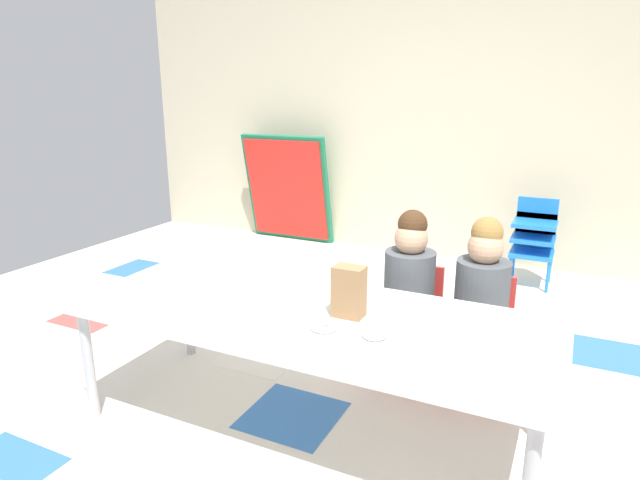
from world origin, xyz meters
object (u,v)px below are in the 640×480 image
(kid_chair_blue_stack, at_px, (534,235))
(donut_powdered_loose, at_px, (374,333))
(seated_child_middle_seat, at_px, (482,291))
(seated_child_near_camera, at_px, (410,280))
(paper_bag_brown, at_px, (349,292))
(craft_table, at_px, (308,320))
(donut_powdered_on_plate, at_px, (324,325))
(paper_plate_near_edge, at_px, (324,330))
(folded_activity_table, at_px, (287,189))

(kid_chair_blue_stack, relative_size, donut_powdered_loose, 6.61)
(seated_child_middle_seat, bearing_deg, seated_child_near_camera, 180.00)
(seated_child_near_camera, height_order, paper_bag_brown, seated_child_near_camera)
(craft_table, distance_m, seated_child_middle_seat, 0.90)
(seated_child_middle_seat, relative_size, donut_powdered_loose, 8.92)
(seated_child_near_camera, relative_size, paper_bag_brown, 4.17)
(paper_bag_brown, relative_size, donut_powdered_on_plate, 1.89)
(kid_chair_blue_stack, xyz_separation_m, donut_powdered_on_plate, (-0.57, -2.66, 0.21))
(kid_chair_blue_stack, relative_size, paper_plate_near_edge, 3.78)
(seated_child_near_camera, xyz_separation_m, kid_chair_blue_stack, (0.46, 1.86, -0.16))
(donut_powdered_loose, bearing_deg, paper_bag_brown, 139.60)
(seated_child_near_camera, height_order, folded_activity_table, folded_activity_table)
(craft_table, bearing_deg, paper_plate_near_edge, -44.97)
(seated_child_middle_seat, bearing_deg, kid_chair_blue_stack, 87.16)
(craft_table, bearing_deg, donut_powdered_loose, -18.07)
(seated_child_middle_seat, bearing_deg, donut_powdered_loose, -110.17)
(folded_activity_table, relative_size, donut_powdered_on_plate, 9.33)
(craft_table, relative_size, kid_chair_blue_stack, 3.06)
(craft_table, xyz_separation_m, paper_plate_near_edge, (0.15, -0.15, 0.05))
(kid_chair_blue_stack, bearing_deg, seated_child_middle_seat, -92.84)
(seated_child_middle_seat, height_order, donut_powdered_loose, seated_child_middle_seat)
(seated_child_near_camera, xyz_separation_m, paper_plate_near_edge, (-0.11, -0.79, 0.03))
(seated_child_middle_seat, xyz_separation_m, folded_activity_table, (-2.27, 2.13, -0.02))
(kid_chair_blue_stack, bearing_deg, folded_activity_table, 173.62)
(paper_plate_near_edge, bearing_deg, kid_chair_blue_stack, 77.89)
(donut_powdered_loose, bearing_deg, folded_activity_table, 124.59)
(seated_child_near_camera, bearing_deg, craft_table, -111.89)
(kid_chair_blue_stack, bearing_deg, paper_plate_near_edge, -102.11)
(craft_table, distance_m, donut_powdered_loose, 0.37)
(seated_child_near_camera, distance_m, folded_activity_table, 2.86)
(paper_bag_brown, bearing_deg, seated_child_middle_seat, 53.99)
(craft_table, distance_m, donut_powdered_on_plate, 0.22)
(paper_plate_near_edge, bearing_deg, seated_child_middle_seat, 58.99)
(folded_activity_table, xyz_separation_m, donut_powdered_on_plate, (1.79, -2.92, 0.07))
(kid_chair_blue_stack, xyz_separation_m, paper_bag_brown, (-0.54, -2.48, 0.29))
(seated_child_near_camera, bearing_deg, seated_child_middle_seat, 0.00)
(seated_child_near_camera, bearing_deg, donut_powdered_on_plate, -98.11)
(donut_powdered_on_plate, bearing_deg, seated_child_middle_seat, 58.99)
(kid_chair_blue_stack, distance_m, paper_bag_brown, 2.55)
(seated_child_middle_seat, distance_m, folded_activity_table, 3.11)
(kid_chair_blue_stack, bearing_deg, paper_bag_brown, -102.30)
(craft_table, bearing_deg, donut_powdered_on_plate, -44.97)
(seated_child_middle_seat, distance_m, donut_powdered_on_plate, 0.93)
(paper_plate_near_edge, bearing_deg, craft_table, 135.03)
(folded_activity_table, bearing_deg, seated_child_middle_seat, -43.13)
(seated_child_middle_seat, relative_size, folded_activity_table, 0.84)
(kid_chair_blue_stack, height_order, donut_powdered_loose, kid_chair_blue_stack)
(craft_table, xyz_separation_m, donut_powdered_on_plate, (0.15, -0.15, 0.06))
(paper_bag_brown, height_order, donut_powdered_loose, paper_bag_brown)
(kid_chair_blue_stack, distance_m, paper_plate_near_edge, 2.72)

